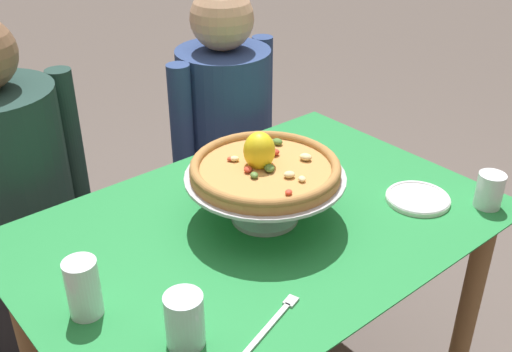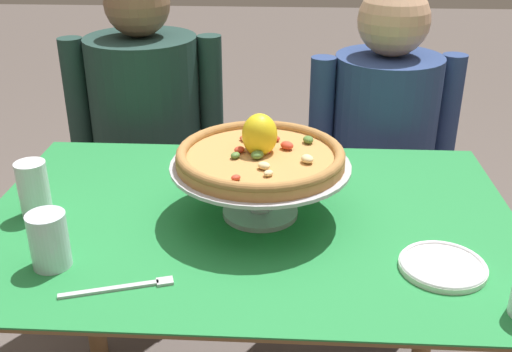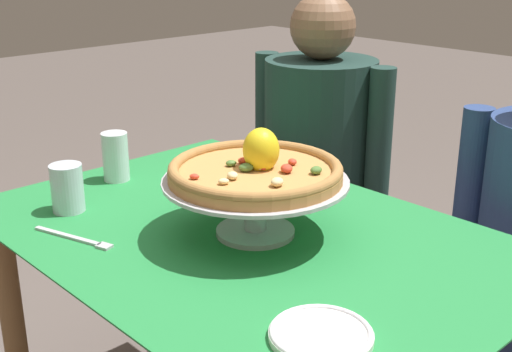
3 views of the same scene
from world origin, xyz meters
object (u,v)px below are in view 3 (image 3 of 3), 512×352
object	(u,v)px
pizza	(256,169)
diner_left	(318,177)
water_glass_side_left	(116,160)
pizza_stand	(255,194)
dinner_fork	(77,239)
side_plate	(321,334)
water_glass_front_left	(67,190)

from	to	relation	value
pizza	diner_left	size ratio (longest dim) A/B	0.31
water_glass_side_left	diner_left	distance (m)	0.76
pizza_stand	diner_left	size ratio (longest dim) A/B	0.34
dinner_fork	side_plate	bearing A→B (deg)	9.20
water_glass_side_left	diner_left	bearing A→B (deg)	82.69
water_glass_front_left	diner_left	distance (m)	0.95
water_glass_front_left	diner_left	size ratio (longest dim) A/B	0.10
pizza	dinner_fork	distance (m)	0.42
side_plate	dinner_fork	size ratio (longest dim) A/B	0.83
pizza	water_glass_side_left	distance (m)	0.53
pizza_stand	diner_left	xyz separation A→B (m)	(-0.43, 0.69, -0.24)
water_glass_front_left	dinner_fork	bearing A→B (deg)	-23.70
pizza_stand	water_glass_side_left	distance (m)	0.52
pizza_stand	water_glass_front_left	xyz separation A→B (m)	(-0.41, -0.23, -0.04)
pizza_stand	side_plate	size ratio (longest dim) A/B	2.34
side_plate	dinner_fork	distance (m)	0.63
water_glass_front_left	dinner_fork	size ratio (longest dim) A/B	0.55
pizza_stand	pizza	bearing A→B (deg)	85.94
dinner_fork	water_glass_side_left	bearing A→B (deg)	134.78
side_plate	diner_left	distance (m)	1.21
water_glass_front_left	side_plate	xyz separation A→B (m)	(0.78, 0.03, -0.04)
side_plate	dinner_fork	xyz separation A→B (m)	(-0.62, -0.10, -0.01)
pizza_stand	water_glass_side_left	size ratio (longest dim) A/B	3.08
side_plate	diner_left	xyz separation A→B (m)	(-0.80, 0.90, -0.15)
pizza_stand	dinner_fork	xyz separation A→B (m)	(-0.25, -0.31, -0.09)
pizza_stand	water_glass_front_left	size ratio (longest dim) A/B	3.50
diner_left	dinner_fork	bearing A→B (deg)	-79.78
water_glass_side_left	side_plate	world-z (taller)	water_glass_side_left
pizza	water_glass_front_left	bearing A→B (deg)	-149.93
diner_left	water_glass_side_left	bearing A→B (deg)	-97.31
pizza	diner_left	bearing A→B (deg)	121.59
dinner_fork	pizza_stand	bearing A→B (deg)	51.28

